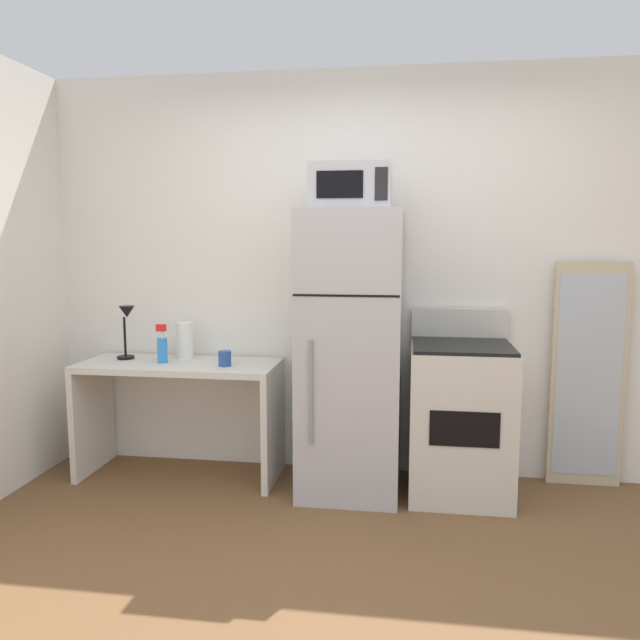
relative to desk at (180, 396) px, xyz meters
name	(u,v)px	position (x,y,z in m)	size (l,w,h in m)	color
ground_plane	(347,616)	(1.23, -1.37, -0.53)	(12.00, 12.00, 0.00)	brown
wall_back_white	(375,275)	(1.23, 0.33, 0.77)	(5.00, 0.10, 2.60)	white
desk	(180,396)	(0.00, 0.00, 0.00)	(1.27, 0.52, 0.75)	silver
desk_lamp	(126,323)	(-0.37, 0.05, 0.46)	(0.14, 0.12, 0.35)	black
coffee_mug	(225,358)	(0.32, -0.06, 0.27)	(0.08, 0.08, 0.10)	#264C99
spray_bottle	(162,347)	(-0.10, -0.02, 0.32)	(0.06, 0.06, 0.25)	#2D8CEA
paper_towel_roll	(185,341)	(-0.01, 0.14, 0.34)	(0.11, 0.11, 0.24)	white
refrigerator	(351,353)	(1.11, -0.06, 0.32)	(0.60, 0.66, 1.71)	#B7B7BC
microwave	(352,187)	(1.11, -0.08, 1.30)	(0.46, 0.35, 0.26)	#B7B7BC
oven_range	(460,418)	(1.77, -0.03, -0.07)	(0.60, 0.61, 1.10)	beige
leaning_mirror	(588,375)	(2.56, 0.22, 0.17)	(0.44, 0.03, 1.40)	#C6B793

